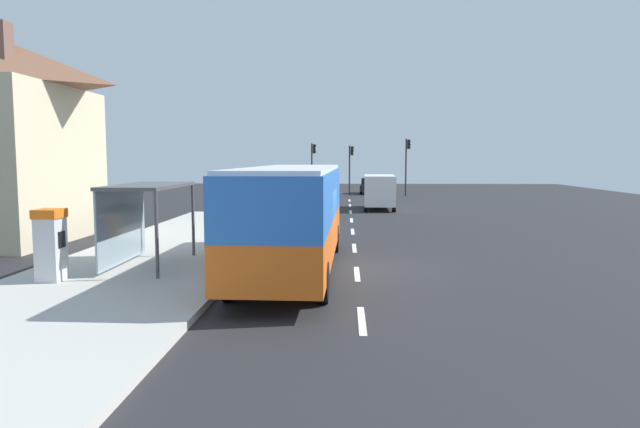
% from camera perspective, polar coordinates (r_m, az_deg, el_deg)
% --- Properties ---
extents(ground_plane, '(56.00, 92.00, 0.04)m').
position_cam_1_polar(ground_plane, '(32.36, 2.67, -0.66)').
color(ground_plane, '#262628').
extents(sidewalk_platform, '(6.20, 30.00, 0.18)m').
position_cam_1_polar(sidewalk_platform, '(21.39, -14.66, -3.75)').
color(sidewalk_platform, beige).
rests_on(sidewalk_platform, ground).
extents(lane_stripe_seg_0, '(0.16, 2.20, 0.01)m').
position_cam_1_polar(lane_stripe_seg_0, '(12.66, 4.13, -10.40)').
color(lane_stripe_seg_0, silver).
rests_on(lane_stripe_seg_0, ground).
extents(lane_stripe_seg_1, '(0.16, 2.20, 0.01)m').
position_cam_1_polar(lane_stripe_seg_1, '(17.52, 3.66, -5.90)').
color(lane_stripe_seg_1, silver).
rests_on(lane_stripe_seg_1, ground).
extents(lane_stripe_seg_2, '(0.16, 2.20, 0.01)m').
position_cam_1_polar(lane_stripe_seg_2, '(22.44, 3.40, -3.37)').
color(lane_stripe_seg_2, silver).
rests_on(lane_stripe_seg_2, ground).
extents(lane_stripe_seg_3, '(0.16, 2.20, 0.01)m').
position_cam_1_polar(lane_stripe_seg_3, '(27.39, 3.23, -1.74)').
color(lane_stripe_seg_3, silver).
rests_on(lane_stripe_seg_3, ground).
extents(lane_stripe_seg_4, '(0.16, 2.20, 0.01)m').
position_cam_1_polar(lane_stripe_seg_4, '(32.36, 3.11, -0.62)').
color(lane_stripe_seg_4, silver).
rests_on(lane_stripe_seg_4, ground).
extents(lane_stripe_seg_5, '(0.16, 2.20, 0.01)m').
position_cam_1_polar(lane_stripe_seg_5, '(37.33, 3.03, 0.21)').
color(lane_stripe_seg_5, silver).
rests_on(lane_stripe_seg_5, ground).
extents(lane_stripe_seg_6, '(0.16, 2.20, 0.01)m').
position_cam_1_polar(lane_stripe_seg_6, '(42.31, 2.97, 0.84)').
color(lane_stripe_seg_6, silver).
rests_on(lane_stripe_seg_6, ground).
extents(lane_stripe_seg_7, '(0.16, 2.20, 0.01)m').
position_cam_1_polar(lane_stripe_seg_7, '(47.30, 2.92, 1.33)').
color(lane_stripe_seg_7, silver).
rests_on(lane_stripe_seg_7, ground).
extents(bus, '(2.72, 11.06, 3.21)m').
position_cam_1_polar(bus, '(17.53, -2.74, 0.18)').
color(bus, orange).
rests_on(bus, ground).
extents(white_van, '(2.17, 5.26, 2.30)m').
position_cam_1_polar(white_van, '(39.41, 5.85, 2.42)').
color(white_van, white).
rests_on(white_van, ground).
extents(sedan_near, '(2.06, 4.50, 1.52)m').
position_cam_1_polar(sedan_near, '(56.60, 4.93, 2.81)').
color(sedan_near, black).
rests_on(sedan_near, ground).
extents(ticket_machine, '(0.66, 0.76, 1.94)m').
position_cam_1_polar(ticket_machine, '(17.14, -24.97, -2.72)').
color(ticket_machine, silver).
rests_on(ticket_machine, sidewalk_platform).
extents(recycling_bin_orange, '(0.52, 0.52, 0.95)m').
position_cam_1_polar(recycling_bin_orange, '(21.61, -8.43, -2.02)').
color(recycling_bin_orange, orange).
rests_on(recycling_bin_orange, sidewalk_platform).
extents(recycling_bin_blue, '(0.52, 0.52, 0.95)m').
position_cam_1_polar(recycling_bin_blue, '(22.30, -8.09, -1.78)').
color(recycling_bin_blue, blue).
rests_on(recycling_bin_blue, sidewalk_platform).
extents(recycling_bin_red, '(0.52, 0.52, 0.95)m').
position_cam_1_polar(recycling_bin_red, '(22.98, -7.77, -1.56)').
color(recycling_bin_red, red).
rests_on(recycling_bin_red, sidewalk_platform).
extents(recycling_bin_yellow, '(0.52, 0.52, 0.95)m').
position_cam_1_polar(recycling_bin_yellow, '(23.66, -7.47, -1.35)').
color(recycling_bin_yellow, yellow).
rests_on(recycling_bin_yellow, sidewalk_platform).
extents(traffic_light_near_side, '(0.49, 0.28, 5.20)m').
position_cam_1_polar(traffic_light_near_side, '(53.26, 8.57, 5.45)').
color(traffic_light_near_side, '#2D2D2D').
rests_on(traffic_light_near_side, ground).
extents(traffic_light_far_side, '(0.49, 0.28, 4.80)m').
position_cam_1_polar(traffic_light_far_side, '(53.84, -0.70, 5.26)').
color(traffic_light_far_side, '#2D2D2D').
rests_on(traffic_light_far_side, ground).
extents(traffic_light_median, '(0.49, 0.28, 4.63)m').
position_cam_1_polar(traffic_light_median, '(54.57, 3.04, 5.14)').
color(traffic_light_median, '#2D2D2D').
rests_on(traffic_light_median, ground).
extents(bus_shelter, '(1.80, 4.00, 2.50)m').
position_cam_1_polar(bus_shelter, '(18.50, -17.42, 1.01)').
color(bus_shelter, '#4C4C51').
rests_on(bus_shelter, sidewalk_platform).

